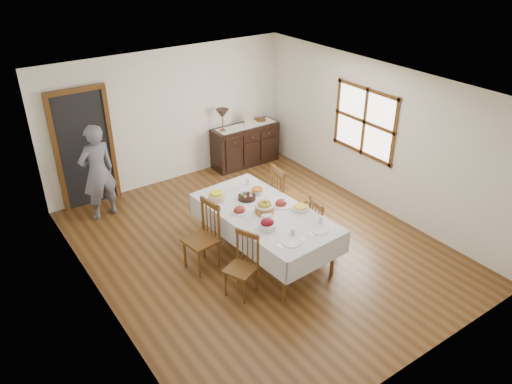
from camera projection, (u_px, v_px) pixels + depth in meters
ground at (260, 246)px, 8.03m from camera, size 6.00×6.00×0.00m
room_shell at (236, 146)px, 7.48m from camera, size 5.02×6.02×2.65m
dining_table at (264, 217)px, 7.47m from camera, size 1.34×2.41×0.80m
chair_left_near at (243, 264)px, 6.83m from camera, size 0.51×0.51×0.93m
chair_left_far at (204, 236)px, 7.33m from camera, size 0.50×0.50×1.07m
chair_right_near at (322, 227)px, 7.65m from camera, size 0.45×0.45×0.95m
chair_right_far at (285, 196)px, 8.33m from camera, size 0.52×0.52×1.10m
sideboard at (245, 145)px, 10.56m from camera, size 1.44×0.53×0.87m
person at (97, 169)px, 8.44m from camera, size 0.62×0.45×1.82m
bread_basket at (264, 208)px, 7.35m from camera, size 0.28×0.28×0.18m
egg_basket at (247, 197)px, 7.74m from camera, size 0.28×0.28×0.11m
ham_platter_a at (239, 210)px, 7.39m from camera, size 0.28×0.28×0.11m
ham_platter_b at (281, 203)px, 7.58m from camera, size 0.32×0.32×0.11m
beet_bowl at (267, 224)px, 6.98m from camera, size 0.26×0.26×0.16m
carrot_bowl at (257, 191)px, 7.91m from camera, size 0.19×0.19×0.08m
pineapple_bowl at (217, 196)px, 7.70m from camera, size 0.26×0.26×0.14m
casserole_dish at (300, 208)px, 7.45m from camera, size 0.26×0.26×0.07m
butter_dish at (267, 216)px, 7.23m from camera, size 0.15×0.10×0.07m
setting_left at (291, 239)px, 6.74m from camera, size 0.43×0.31×0.10m
setting_right at (320, 226)px, 7.02m from camera, size 0.43×0.31×0.10m
glass_far_a at (222, 194)px, 7.78m from camera, size 0.07×0.07×0.11m
glass_far_b at (248, 182)px, 8.16m from camera, size 0.06×0.06×0.11m
runner at (246, 126)px, 10.35m from camera, size 1.30×0.35×0.01m
table_lamp at (222, 114)px, 9.93m from camera, size 0.26×0.26×0.46m
picture_frame at (249, 119)px, 10.31m from camera, size 0.22×0.08×0.28m
deco_bowl at (261, 120)px, 10.59m from camera, size 0.20×0.20×0.06m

